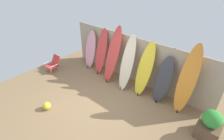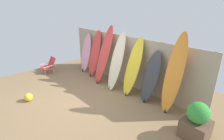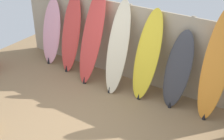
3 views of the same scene
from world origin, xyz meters
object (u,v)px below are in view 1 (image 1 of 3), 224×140
at_px(surfboard_pink_0, 90,50).
at_px(beach_ball, 47,106).
at_px(surfboard_red_2, 113,55).
at_px(surfboard_orange_6, 187,81).
at_px(surfboard_red_1, 101,52).
at_px(surfboard_charcoal_5, 163,80).
at_px(beach_chair, 54,63).
at_px(surfboard_yellow_4, 145,69).
at_px(planter_box, 210,125).
at_px(surfboard_cream_3, 127,63).

relative_size(surfboard_pink_0, beach_ball, 6.44).
relative_size(surfboard_red_2, surfboard_orange_6, 0.96).
distance_m(surfboard_red_1, surfboard_charcoal_5, 2.79).
bearing_deg(surfboard_orange_6, surfboard_red_2, -178.16).
bearing_deg(beach_chair, surfboard_red_1, 18.21).
xyz_separation_m(surfboard_yellow_4, planter_box, (2.37, -0.54, -0.52)).
distance_m(surfboard_yellow_4, surfboard_orange_6, 1.42).
height_order(surfboard_charcoal_5, planter_box, surfboard_charcoal_5).
bearing_deg(beach_chair, surfboard_red_2, 6.95).
height_order(surfboard_cream_3, surfboard_orange_6, surfboard_orange_6).
height_order(surfboard_red_1, surfboard_orange_6, surfboard_orange_6).
bearing_deg(surfboard_red_2, beach_ball, -99.00).
bearing_deg(beach_ball, surfboard_red_2, 81.00).
distance_m(surfboard_pink_0, surfboard_red_1, 0.68).
bearing_deg(planter_box, surfboard_pink_0, 173.42).
distance_m(surfboard_red_1, planter_box, 4.53).
relative_size(surfboard_cream_3, surfboard_orange_6, 0.89).
height_order(surfboard_pink_0, surfboard_charcoal_5, surfboard_pink_0).
distance_m(surfboard_charcoal_5, planter_box, 1.82).
distance_m(surfboard_charcoal_5, surfboard_orange_6, 0.79).
height_order(surfboard_red_1, surfboard_red_2, surfboard_red_2).
xyz_separation_m(surfboard_cream_3, surfboard_yellow_4, (0.67, 0.10, -0.04)).
xyz_separation_m(planter_box, beach_ball, (-4.18, -2.26, -0.28)).
height_order(surfboard_yellow_4, surfboard_orange_6, surfboard_orange_6).
relative_size(surfboard_orange_6, beach_chair, 3.52).
height_order(surfboard_red_1, beach_chair, surfboard_red_1).
relative_size(surfboard_red_2, beach_ball, 8.32).
bearing_deg(surfboard_yellow_4, surfboard_red_1, 179.09).
distance_m(surfboard_red_2, planter_box, 3.83).
bearing_deg(beach_ball, surfboard_pink_0, 108.68).
bearing_deg(beach_chair, beach_ball, -57.38).
relative_size(beach_chair, planter_box, 0.71).
xyz_separation_m(surfboard_pink_0, planter_box, (5.14, -0.59, -0.40)).
relative_size(surfboard_red_2, surfboard_cream_3, 1.08).
height_order(surfboard_cream_3, beach_chair, surfboard_cream_3).
distance_m(surfboard_red_2, surfboard_yellow_4, 1.39).
relative_size(surfboard_red_2, surfboard_charcoal_5, 1.34).
xyz_separation_m(surfboard_red_2, planter_box, (3.75, -0.47, -0.65)).
distance_m(surfboard_charcoal_5, beach_ball, 3.83).
distance_m(surfboard_red_1, surfboard_orange_6, 3.52).
distance_m(surfboard_cream_3, planter_box, 3.12).
bearing_deg(surfboard_charcoal_5, beach_ball, -131.43).
height_order(surfboard_red_2, planter_box, surfboard_red_2).
relative_size(surfboard_yellow_4, beach_chair, 3.00).
xyz_separation_m(surfboard_pink_0, beach_ball, (0.96, -2.85, -0.69)).
distance_m(surfboard_cream_3, beach_ball, 3.05).
relative_size(surfboard_red_1, beach_chair, 2.98).
bearing_deg(surfboard_pink_0, surfboard_red_1, -1.70).
height_order(surfboard_charcoal_5, surfboard_orange_6, surfboard_orange_6).
bearing_deg(beach_chair, surfboard_charcoal_5, -3.08).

